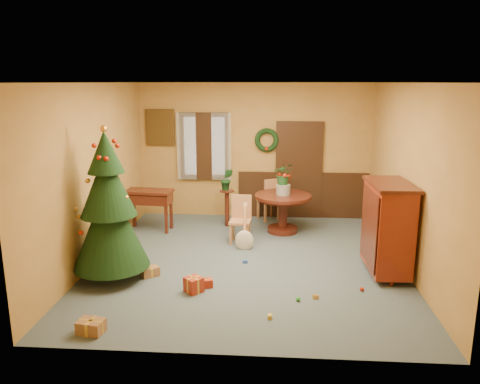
# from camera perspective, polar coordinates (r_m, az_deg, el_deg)

# --- Properties ---
(room_envelope) EXTENTS (5.50, 5.50, 5.50)m
(room_envelope) POSITION_cam_1_polar(r_m,az_deg,el_deg) (10.16, 2.98, 3.09)
(room_envelope) COLOR #3B4C56
(room_envelope) RESTS_ON ground
(dining_table) EXTENTS (1.11, 1.11, 0.76)m
(dining_table) POSITION_cam_1_polar(r_m,az_deg,el_deg) (9.23, 5.25, -1.70)
(dining_table) COLOR black
(dining_table) RESTS_ON floor
(urn) EXTENTS (0.28, 0.28, 0.20)m
(urn) POSITION_cam_1_polar(r_m,az_deg,el_deg) (9.15, 5.29, 0.30)
(urn) COLOR slate
(urn) RESTS_ON dining_table
(centerpiece_plant) EXTENTS (0.39, 0.33, 0.43)m
(centerpiece_plant) POSITION_cam_1_polar(r_m,az_deg,el_deg) (9.08, 5.33, 2.24)
(centerpiece_plant) COLOR #1E4C23
(centerpiece_plant) RESTS_ON urn
(chair_near) EXTENTS (0.41, 0.41, 0.87)m
(chair_near) POSITION_cam_1_polar(r_m,az_deg,el_deg) (8.66, 0.08, -3.10)
(chair_near) COLOR #A66942
(chair_near) RESTS_ON floor
(chair_far) EXTENTS (0.55, 0.55, 0.93)m
(chair_far) POSITION_cam_1_polar(r_m,az_deg,el_deg) (10.00, 3.69, -0.71)
(chair_far) COLOR #A66942
(chair_far) RESTS_ON floor
(guitar) EXTENTS (0.40, 0.55, 0.77)m
(guitar) POSITION_cam_1_polar(r_m,az_deg,el_deg) (8.28, 0.54, -4.42)
(guitar) COLOR beige
(guitar) RESTS_ON floor
(plant_stand) EXTENTS (0.29, 0.29, 0.76)m
(plant_stand) POSITION_cam_1_polar(r_m,az_deg,el_deg) (9.59, -1.60, -1.44)
(plant_stand) COLOR black
(plant_stand) RESTS_ON floor
(stand_plant) EXTENTS (0.27, 0.22, 0.45)m
(stand_plant) POSITION_cam_1_polar(r_m,az_deg,el_deg) (9.47, -1.62, 1.56)
(stand_plant) COLOR #19471E
(stand_plant) RESTS_ON plant_stand
(christmas_tree) EXTENTS (1.12, 1.12, 2.32)m
(christmas_tree) POSITION_cam_1_polar(r_m,az_deg,el_deg) (7.12, -15.70, -1.95)
(christmas_tree) COLOR #382111
(christmas_tree) RESTS_ON floor
(writing_desk) EXTENTS (0.96, 0.54, 0.82)m
(writing_desk) POSITION_cam_1_polar(r_m,az_deg,el_deg) (9.46, -11.01, -0.97)
(writing_desk) COLOR black
(writing_desk) RESTS_ON floor
(sideboard) EXTENTS (0.64, 1.15, 1.45)m
(sideboard) POSITION_cam_1_polar(r_m,az_deg,el_deg) (7.48, 17.55, -3.95)
(sideboard) COLOR #501709
(sideboard) RESTS_ON floor
(gift_a) EXTENTS (0.33, 0.26, 0.16)m
(gift_a) POSITION_cam_1_polar(r_m,az_deg,el_deg) (6.04, -17.70, -15.36)
(gift_a) COLOR brown
(gift_a) RESTS_ON floor
(gift_b) EXTENTS (0.31, 0.31, 0.22)m
(gift_b) POSITION_cam_1_polar(r_m,az_deg,el_deg) (6.78, -5.66, -11.18)
(gift_b) COLOR maroon
(gift_b) RESTS_ON floor
(gift_c) EXTENTS (0.32, 0.30, 0.14)m
(gift_c) POSITION_cam_1_polar(r_m,az_deg,el_deg) (7.41, -10.92, -9.51)
(gift_c) COLOR brown
(gift_c) RESTS_ON floor
(gift_d) EXTENTS (0.37, 0.25, 0.12)m
(gift_d) POSITION_cam_1_polar(r_m,az_deg,el_deg) (6.92, -4.81, -11.07)
(gift_d) COLOR maroon
(gift_d) RESTS_ON floor
(toy_a) EXTENTS (0.08, 0.06, 0.05)m
(toy_a) POSITION_cam_1_polar(r_m,az_deg,el_deg) (7.78, 0.63, -8.49)
(toy_a) COLOR #284FAD
(toy_a) RESTS_ON floor
(toy_b) EXTENTS (0.06, 0.06, 0.06)m
(toy_b) POSITION_cam_1_polar(r_m,az_deg,el_deg) (6.57, 7.09, -12.82)
(toy_b) COLOR green
(toy_b) RESTS_ON floor
(toy_c) EXTENTS (0.06, 0.08, 0.05)m
(toy_c) POSITION_cam_1_polar(r_m,az_deg,el_deg) (6.11, 3.66, -14.90)
(toy_c) COLOR gold
(toy_c) RESTS_ON floor
(toy_d) EXTENTS (0.06, 0.06, 0.06)m
(toy_d) POSITION_cam_1_polar(r_m,az_deg,el_deg) (7.02, 14.63, -11.38)
(toy_d) COLOR red
(toy_d) RESTS_ON floor
(toy_e) EXTENTS (0.09, 0.06, 0.05)m
(toy_e) POSITION_cam_1_polar(r_m,az_deg,el_deg) (6.68, 9.20, -12.50)
(toy_e) COLOR gold
(toy_e) RESTS_ON floor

